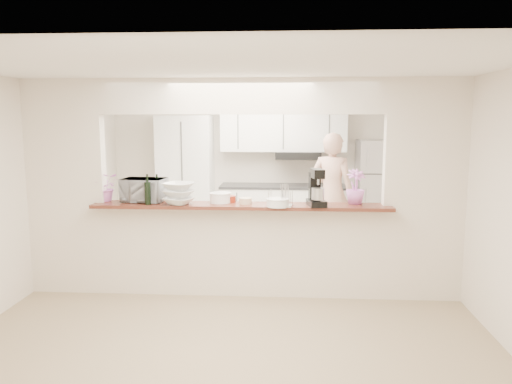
# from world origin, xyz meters

# --- Properties ---
(floor) EXTENTS (6.00, 6.00, 0.00)m
(floor) POSITION_xyz_m (0.00, 0.00, 0.00)
(floor) COLOR tan
(floor) RESTS_ON ground
(tile_overlay) EXTENTS (5.00, 2.90, 0.01)m
(tile_overlay) POSITION_xyz_m (0.00, 1.55, 0.01)
(tile_overlay) COLOR beige
(tile_overlay) RESTS_ON floor
(partition) EXTENTS (5.00, 0.15, 2.50)m
(partition) POSITION_xyz_m (0.00, 0.00, 1.48)
(partition) COLOR silver
(partition) RESTS_ON floor
(bar_counter) EXTENTS (3.40, 0.38, 1.09)m
(bar_counter) POSITION_xyz_m (0.00, -0.00, 0.58)
(bar_counter) COLOR silver
(bar_counter) RESTS_ON floor
(kitchen_cabinets) EXTENTS (3.15, 0.62, 2.25)m
(kitchen_cabinets) POSITION_xyz_m (-0.19, 2.72, 0.97)
(kitchen_cabinets) COLOR white
(kitchen_cabinets) RESTS_ON floor
(refrigerator) EXTENTS (0.75, 0.70, 1.70)m
(refrigerator) POSITION_xyz_m (2.05, 2.65, 0.85)
(refrigerator) COLOR #BDBCC2
(refrigerator) RESTS_ON floor
(flower_left) EXTENTS (0.37, 0.34, 0.33)m
(flower_left) POSITION_xyz_m (-1.60, 0.05, 1.26)
(flower_left) COLOR #ED7DE2
(flower_left) RESTS_ON bar_counter
(wine_bottle_a) EXTENTS (0.07, 0.07, 0.35)m
(wine_bottle_a) POSITION_xyz_m (-1.05, -0.15, 1.23)
(wine_bottle_a) COLOR black
(wine_bottle_a) RESTS_ON bar_counter
(wine_bottle_b) EXTENTS (0.06, 0.06, 0.32)m
(wine_bottle_b) POSITION_xyz_m (-1.00, 0.07, 1.22)
(wine_bottle_b) COLOR black
(wine_bottle_b) RESTS_ON bar_counter
(toaster_oven) EXTENTS (0.52, 0.38, 0.27)m
(toaster_oven) POSITION_xyz_m (-1.15, 0.05, 1.23)
(toaster_oven) COLOR #A6A7AB
(toaster_oven) RESTS_ON bar_counter
(serving_bowls) EXTENTS (0.43, 0.43, 0.24)m
(serving_bowls) POSITION_xyz_m (-0.70, -0.12, 1.21)
(serving_bowls) COLOR silver
(serving_bowls) RESTS_ON bar_counter
(plate_stack_a) EXTENTS (0.25, 0.25, 0.12)m
(plate_stack_a) POSITION_xyz_m (-0.25, 0.03, 1.15)
(plate_stack_a) COLOR white
(plate_stack_a) RESTS_ON bar_counter
(plate_stack_b) EXTENTS (0.26, 0.26, 0.09)m
(plate_stack_b) POSITION_xyz_m (0.42, -0.19, 1.14)
(plate_stack_b) COLOR white
(plate_stack_b) RESTS_ON bar_counter
(red_bowl) EXTENTS (0.15, 0.15, 0.07)m
(red_bowl) POSITION_xyz_m (-0.15, 0.08, 1.13)
(red_bowl) COLOR maroon
(red_bowl) RESTS_ON bar_counter
(tan_bowl) EXTENTS (0.15, 0.15, 0.07)m
(tan_bowl) POSITION_xyz_m (0.05, -0.03, 1.12)
(tan_bowl) COLOR beige
(tan_bowl) RESTS_ON bar_counter
(utensil_caddy) EXTENTS (0.29, 0.20, 0.25)m
(utensil_caddy) POSITION_xyz_m (0.45, -0.15, 1.19)
(utensil_caddy) COLOR silver
(utensil_caddy) RESTS_ON bar_counter
(stand_mixer) EXTENTS (0.23, 0.31, 0.42)m
(stand_mixer) POSITION_xyz_m (0.85, -0.12, 1.28)
(stand_mixer) COLOR black
(stand_mixer) RESTS_ON bar_counter
(flower_right) EXTENTS (0.28, 0.28, 0.39)m
(flower_right) POSITION_xyz_m (1.30, 0.05, 1.29)
(flower_right) COLOR #A665BC
(flower_right) RESTS_ON bar_counter
(person) EXTENTS (0.79, 0.67, 1.84)m
(person) POSITION_xyz_m (1.20, 1.92, 0.92)
(person) COLOR tan
(person) RESTS_ON floor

